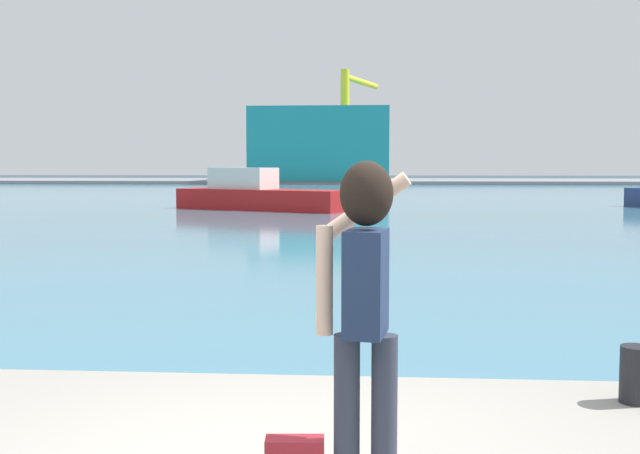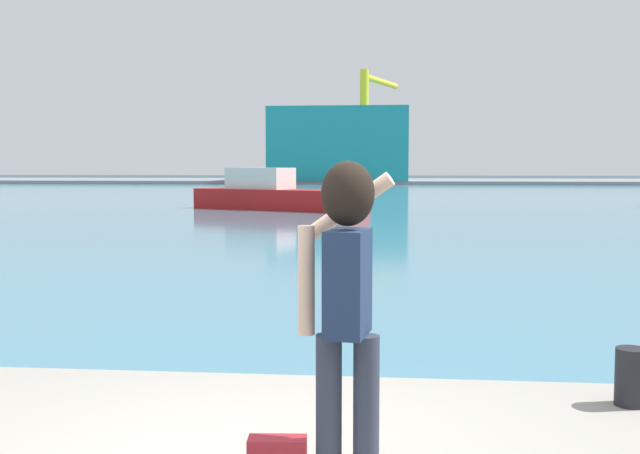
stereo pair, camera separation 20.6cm
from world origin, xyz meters
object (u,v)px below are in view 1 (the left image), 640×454
harbor_bollard (636,374)px  warehouse_left (320,144)px  boat_moored (258,195)px  port_crane (350,111)px  person_photographer (364,289)px

harbor_bollard → warehouse_left: (-8.43, 85.01, 3.93)m
boat_moored → port_crane: size_ratio=0.71×
person_photographer → warehouse_left: (-6.48, 86.59, 3.07)m
boat_moored → warehouse_left: 53.42m
warehouse_left → port_crane: bearing=-5.4°
harbor_bollard → boat_moored: 32.65m
harbor_bollard → warehouse_left: warehouse_left is taller
person_photographer → boat_moored: bearing=18.2°
harbor_bollard → warehouse_left: bearing=95.7°
port_crane → boat_moored: bearing=-93.0°
harbor_bollard → port_crane: bearing=93.3°
person_photographer → warehouse_left: size_ratio=0.11×
boat_moored → harbor_bollard: bearing=-50.8°
boat_moored → warehouse_left: warehouse_left is taller
boat_moored → port_crane: port_crane is taller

